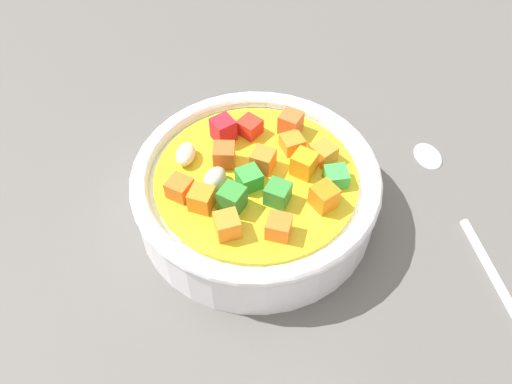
# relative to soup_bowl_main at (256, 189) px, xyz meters

# --- Properties ---
(ground_plane) EXTENTS (1.40, 1.40, 0.02)m
(ground_plane) POSITION_rel_soup_bowl_main_xyz_m (-0.00, 0.00, -0.04)
(ground_plane) COLOR #565451
(soup_bowl_main) EXTENTS (0.19, 0.19, 0.06)m
(soup_bowl_main) POSITION_rel_soup_bowl_main_xyz_m (0.00, 0.00, 0.00)
(soup_bowl_main) COLOR white
(soup_bowl_main) RESTS_ON ground_plane
(spoon) EXTENTS (0.19, 0.16, 0.01)m
(spoon) POSITION_rel_soup_bowl_main_xyz_m (-0.07, 0.16, -0.02)
(spoon) COLOR silver
(spoon) RESTS_ON ground_plane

